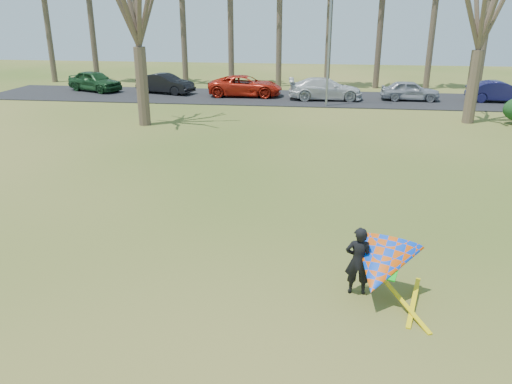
# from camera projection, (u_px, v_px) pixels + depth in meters

# --- Properties ---
(ground) EXTENTS (100.00, 100.00, 0.00)m
(ground) POSITION_uv_depth(u_px,v_px,m) (246.00, 258.00, 12.87)
(ground) COLOR #285111
(ground) RESTS_ON ground
(parking_strip) EXTENTS (46.00, 7.00, 0.06)m
(parking_strip) POSITION_uv_depth(u_px,v_px,m) (298.00, 98.00, 36.13)
(parking_strip) COLOR black
(parking_strip) RESTS_ON ground
(streetlight) EXTENTS (2.28, 0.18, 8.00)m
(streetlight) POSITION_uv_depth(u_px,v_px,m) (332.00, 36.00, 31.54)
(streetlight) COLOR gray
(streetlight) RESTS_ON ground
(car_0) EXTENTS (4.96, 3.58, 1.57)m
(car_0) POSITION_uv_depth(u_px,v_px,m) (95.00, 81.00, 38.76)
(car_0) COLOR #1B4320
(car_0) RESTS_ON parking_strip
(car_1) EXTENTS (4.69, 2.71, 1.46)m
(car_1) POSITION_uv_depth(u_px,v_px,m) (165.00, 84.00, 37.74)
(car_1) COLOR black
(car_1) RESTS_ON parking_strip
(car_2) EXTENTS (5.43, 2.61, 1.49)m
(car_2) POSITION_uv_depth(u_px,v_px,m) (245.00, 86.00, 36.53)
(car_2) COLOR red
(car_2) RESTS_ON parking_strip
(car_3) EXTENTS (5.32, 2.50, 1.50)m
(car_3) POSITION_uv_depth(u_px,v_px,m) (325.00, 89.00, 35.11)
(car_3) COLOR silver
(car_3) RESTS_ON parking_strip
(car_4) EXTENTS (4.00, 1.63, 1.36)m
(car_4) POSITION_uv_depth(u_px,v_px,m) (410.00, 90.00, 34.83)
(car_4) COLOR #9397A0
(car_4) RESTS_ON parking_strip
(car_5) EXTENTS (4.30, 1.59, 1.41)m
(car_5) POSITION_uv_depth(u_px,v_px,m) (499.00, 92.00, 34.22)
(car_5) COLOR #171745
(car_5) RESTS_ON parking_strip
(kite_flyer) EXTENTS (2.13, 2.39, 2.02)m
(kite_flyer) POSITION_uv_depth(u_px,v_px,m) (378.00, 265.00, 10.76)
(kite_flyer) COLOR black
(kite_flyer) RESTS_ON ground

